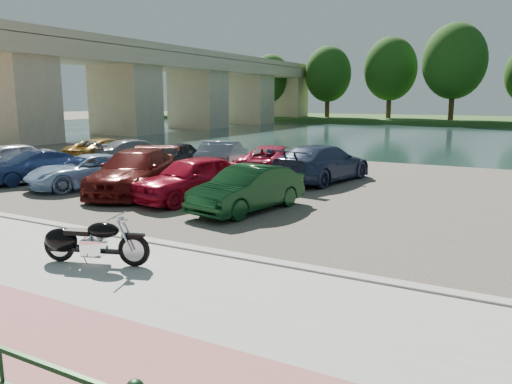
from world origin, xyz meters
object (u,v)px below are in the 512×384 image
motorcycle (86,241)px  car_0 (3,160)px  car_1 (35,167)px  car_2 (87,171)px

motorcycle → car_0: 13.97m
motorcycle → car_0: (-12.26, 6.70, 0.22)m
car_1 → car_2: car_1 is taller
motorcycle → car_0: size_ratio=0.52×
motorcycle → car_1: car_1 is taller
car_0 → car_1: 2.42m
motorcycle → car_1: 11.76m
car_0 → car_2: car_0 is taller
motorcycle → car_2: 9.76m
car_1 → motorcycle: bearing=-16.2°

